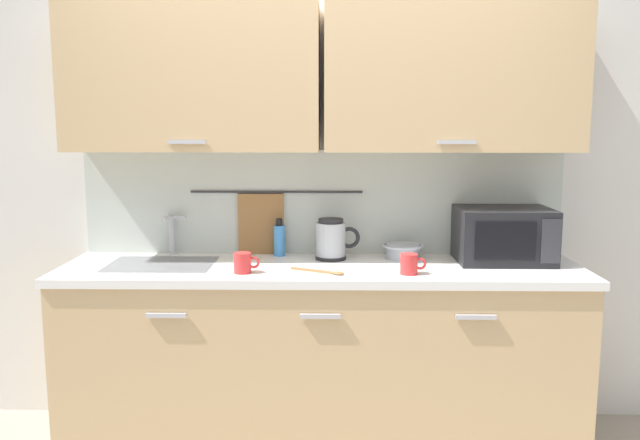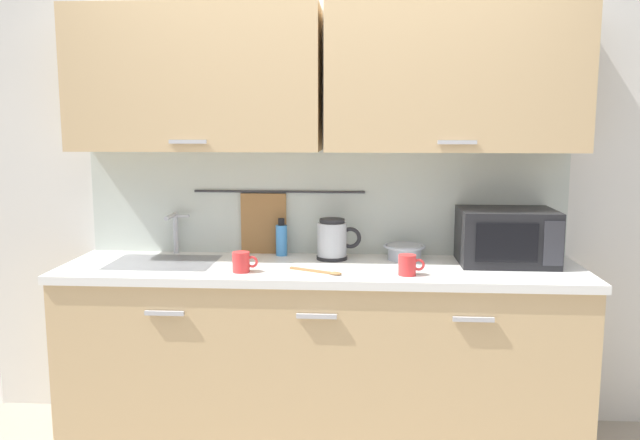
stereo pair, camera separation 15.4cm
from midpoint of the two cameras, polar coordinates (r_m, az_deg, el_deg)
counter_unit at (r=3.28m, az=1.29°, el=-11.62°), size 2.53×0.64×0.90m
back_wall_assembly at (r=3.31m, az=1.70°, el=7.44°), size 3.70×0.41×2.50m
sink_faucet at (r=3.47m, az=-11.46°, el=-0.63°), size 0.09×0.17×0.22m
microwave at (r=3.32m, az=17.42°, el=-1.41°), size 0.46×0.35×0.27m
electric_kettle at (r=3.28m, az=2.49°, el=-1.75°), size 0.23×0.16×0.21m
dish_soap_bottle at (r=3.38m, az=-2.11°, el=-1.70°), size 0.06×0.06×0.20m
mug_near_sink at (r=3.02m, az=-5.48°, el=-3.72°), size 0.12×0.08×0.09m
mixing_bowl at (r=3.32m, az=8.78°, el=-2.71°), size 0.21×0.21×0.08m
mug_by_kettle at (r=2.98m, az=9.23°, el=-3.95°), size 0.12×0.08×0.09m
wooden_spoon at (r=3.00m, az=1.64°, el=-4.59°), size 0.26×0.15×0.01m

